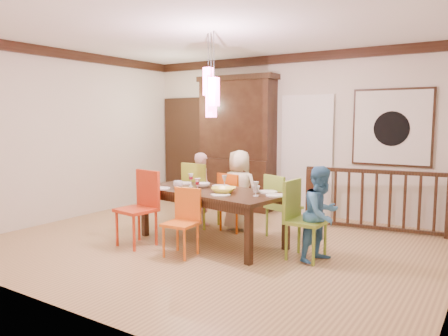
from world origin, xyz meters
The scene contains 36 objects.
floor centered at (0.00, 0.00, 0.00)m, with size 6.00×6.00×0.00m, color #9A764A.
ceiling centered at (0.00, 0.00, 2.90)m, with size 6.00×6.00×0.00m, color white.
wall_back centered at (0.00, 2.50, 1.45)m, with size 6.00×6.00×0.00m, color beige.
wall_left centered at (-3.00, 0.00, 1.45)m, with size 5.00×5.00×0.00m, color beige.
crown_molding centered at (0.00, 0.00, 2.82)m, with size 6.00×5.00×0.16m, color black, non-canonical shape.
panel_door centered at (-2.40, 2.45, 1.05)m, with size 1.04×0.07×2.24m, color black.
white_doorway centered at (0.35, 2.46, 1.05)m, with size 0.97×0.05×2.22m, color silver.
painting centered at (1.80, 2.46, 1.60)m, with size 1.25×0.06×1.25m.
pendant_cluster centered at (-0.06, 0.04, 2.11)m, with size 0.27×0.21×1.14m.
dining_table centered at (-0.06, 0.04, 0.67)m, with size 2.24×1.27×0.75m.
chair_far_left centered at (-0.73, 0.74, 0.60)m, with size 0.49×0.49×1.04m.
chair_far_mid centered at (-0.12, 0.79, 0.52)m, with size 0.47×0.47×0.91m.
chair_far_right centered at (0.67, 0.84, 0.53)m, with size 0.55×0.55×0.93m.
chair_near_left centered at (-0.84, -0.65, 0.59)m, with size 0.53×0.53×1.03m.
chair_near_mid centered at (-0.05, -0.68, 0.49)m, with size 0.42×0.42×0.85m.
chair_end_right centered at (1.34, 0.06, 0.56)m, with size 0.46×0.46×0.98m.
china_hutch centered at (-1.01, 2.30, 1.28)m, with size 1.62×0.46×2.55m.
balustrade centered at (1.72, 1.95, 0.50)m, with size 2.20×0.38×0.96m.
person_far_left centered at (-0.80, 0.84, 0.59)m, with size 0.43×0.28×1.19m, color beige.
person_far_mid centered at (-0.09, 0.84, 0.63)m, with size 0.62×0.40×1.26m, color beige.
person_end_right centered at (1.52, 0.10, 0.59)m, with size 0.57×0.44×1.17m, color teal.
serving_bowl centered at (0.23, -0.10, 0.79)m, with size 0.33×0.33×0.08m, color gold.
small_bowl centered at (-0.29, 0.15, 0.78)m, with size 0.21×0.21×0.07m, color white.
cup_left centered at (-0.56, -0.09, 0.80)m, with size 0.13×0.13×0.11m, color silver.
cup_right centered at (0.57, 0.17, 0.80)m, with size 0.10×0.10×0.10m, color silver.
plate_far_left centered at (-0.78, 0.30, 0.76)m, with size 0.26×0.26×0.01m, color white.
plate_far_mid centered at (-0.11, 0.36, 0.76)m, with size 0.26×0.26×0.01m, color white.
plate_far_right centered at (0.69, 0.29, 0.76)m, with size 0.26×0.26×0.01m, color white.
plate_near_left centered at (-0.72, -0.28, 0.76)m, with size 0.26×0.26×0.01m, color white.
plate_near_mid centered at (0.28, -0.25, 0.76)m, with size 0.26×0.26×0.01m, color white.
plate_end_right centered at (0.90, 0.10, 0.76)m, with size 0.26×0.26×0.01m, color white.
wine_glass_a centered at (-0.50, 0.14, 0.84)m, with size 0.08×0.08×0.19m, color #590C19, non-canonical shape.
wine_glass_b centered at (0.02, 0.25, 0.84)m, with size 0.08×0.08×0.19m, color silver, non-canonical shape.
wine_glass_c centered at (-0.11, -0.22, 0.84)m, with size 0.08×0.08×0.19m, color #590C19, non-canonical shape.
wine_glass_d centered at (0.70, -0.06, 0.84)m, with size 0.08×0.08×0.19m, color silver, non-canonical shape.
napkin centered at (-0.09, -0.37, 0.76)m, with size 0.18×0.14×0.01m, color #D83359.
Camera 1 is at (3.36, -4.92, 1.75)m, focal length 35.00 mm.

